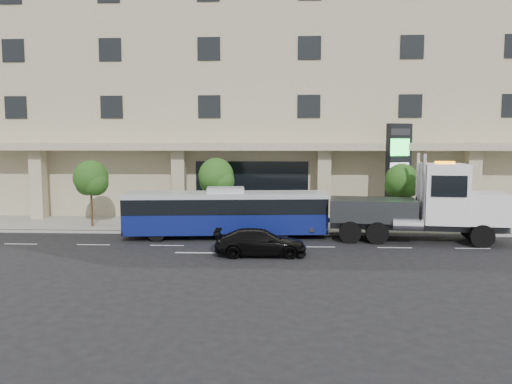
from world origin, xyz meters
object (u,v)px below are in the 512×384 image
(tow_truck, at_px, (425,206))
(signage_pylon, at_px, (398,173))
(city_bus, at_px, (226,212))
(black_sedan, at_px, (260,242))

(tow_truck, height_order, signage_pylon, signage_pylon)
(city_bus, bearing_deg, black_sedan, -69.62)
(black_sedan, distance_m, signage_pylon, 12.86)
(tow_truck, bearing_deg, black_sedan, -148.99)
(black_sedan, bearing_deg, city_bus, 23.83)
(city_bus, height_order, tow_truck, tow_truck)
(black_sedan, xyz_separation_m, signage_pylon, (8.65, 9.08, 2.83))
(tow_truck, height_order, black_sedan, tow_truck)
(tow_truck, xyz_separation_m, black_sedan, (-8.94, -3.87, -1.36))
(tow_truck, bearing_deg, signage_pylon, 100.73)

